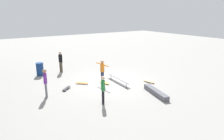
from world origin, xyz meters
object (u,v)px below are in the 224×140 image
Objects in this scene: skate_ledge at (156,92)px; trash_bin at (40,69)px; skater_main at (102,70)px; bystander_black_shirt at (61,61)px; bystander_green_shirt at (103,88)px; loose_skateboard_natural at (149,81)px; loose_skateboard_orange at (82,83)px; skateboard_main at (104,82)px; grind_rail at (118,81)px; loose_skateboard_black at (66,88)px; bystander_purple_shirt at (45,81)px.

trash_bin is at bearing 31.44° from skate_ledge.
skater_main is 4.33m from bystander_black_shirt.
bystander_black_shirt reaches higher than trash_bin.
skate_ledge is 1.34× the size of bystander_black_shirt.
bystander_green_shirt is 1.82× the size of loose_skateboard_natural.
loose_skateboard_orange is at bearing -152.78° from trash_bin.
skateboard_main is at bearing -4.77° from bystander_black_shirt.
loose_skateboard_natural is 8.10m from trash_bin.
bystander_green_shirt is at bearing -26.03° from bystander_black_shirt.
skate_ledge is (-2.78, -0.70, -0.00)m from grind_rail.
loose_skateboard_black is (3.60, 4.02, -0.07)m from skate_ledge.
loose_skateboard_orange is at bearing -24.23° from loose_skateboard_black.
skate_ledge reaches higher than loose_skateboard_natural.
skateboard_main is 1.00× the size of loose_skateboard_natural.
loose_skateboard_natural is at bearing 125.36° from bystander_green_shirt.
loose_skateboard_orange is at bearing -134.22° from loose_skateboard_natural.
skater_main is 5.13m from trash_bin.
trash_bin is at bearing 3.14° from bystander_purple_shirt.
bystander_black_shirt reaches higher than loose_skateboard_black.
grind_rail is at bearing 1.73° from bystander_black_shirt.
loose_skateboard_natural is at bearing -125.34° from skater_main.
loose_skateboard_orange is at bearing 34.84° from skate_ledge.
skate_ledge is 2.09m from loose_skateboard_natural.
bystander_green_shirt is 0.90× the size of bystander_black_shirt.
bystander_black_shirt reaches higher than loose_skateboard_natural.
bystander_black_shirt is at bearing -15.71° from bystander_purple_shirt.
grind_rail is 0.92m from skateboard_main.
bystander_black_shirt is at bearing 13.04° from skater_main.
skater_main reaches higher than grind_rail.
skateboard_main is 0.55× the size of bystander_green_shirt.
bystander_green_shirt is at bearing -125.35° from bystander_purple_shirt.
loose_skateboard_black is 3.95m from trash_bin.
skater_main is at bearing -134.45° from loose_skateboard_natural.
bystander_purple_shirt reaches higher than skateboard_main.
grind_rail is at bearing -80.67° from bystander_purple_shirt.
loose_skateboard_natural and loose_skateboard_orange have the same top height.
loose_skateboard_orange is at bearing -21.24° from bystander_black_shirt.
loose_skateboard_natural is (1.76, -1.13, -0.07)m from skate_ledge.
skate_ledge is 3.05× the size of loose_skateboard_black.
skateboard_main is at bearing 13.52° from loose_skateboard_orange.
skater_main reaches higher than loose_skateboard_natural.
grind_rail is 2.63× the size of trash_bin.
trash_bin reaches higher than grind_rail.
skater_main is 3.15m from bystander_green_shirt.
skate_ledge is 3.78m from skater_main.
skateboard_main is at bearing 167.81° from bystander_green_shirt.
skate_ledge reaches higher than loose_skateboard_black.
bystander_green_shirt is 3.33m from bystander_purple_shirt.
skateboard_main is 1.13× the size of loose_skateboard_black.
skater_main is 1.94× the size of loose_skateboard_natural.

